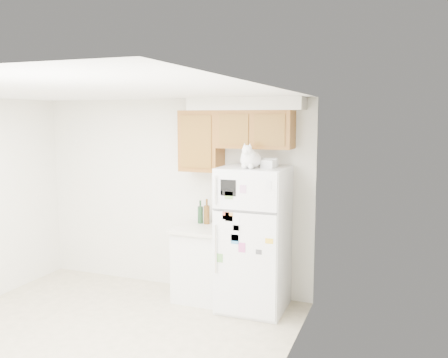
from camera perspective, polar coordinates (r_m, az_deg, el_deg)
The scene contains 9 objects.
ground_plane at distance 5.11m, azimuth -16.75°, elevation -19.30°, with size 3.80×4.00×0.01m, color beige.
room_shell at distance 4.74m, azimuth -14.55°, elevation -0.03°, with size 3.84×4.04×2.52m.
refrigerator at distance 5.62m, azimuth 3.57°, elevation -7.19°, with size 0.76×0.78×1.70m.
base_counter at distance 6.02m, azimuth -2.64°, elevation -10.01°, with size 0.64×0.64×0.92m.
cat at distance 5.32m, azimuth 3.17°, elevation 2.48°, with size 0.28×0.41×0.29m.
storage_box_back at distance 5.49m, azimuth 5.52°, elevation 2.00°, with size 0.18×0.13×0.10m, color white.
storage_box_front at distance 5.37m, azimuth 5.35°, elevation 1.82°, with size 0.15×0.11×0.09m, color white.
bottle_green at distance 6.07m, azimuth -2.86°, elevation -3.96°, with size 0.07×0.07×0.30m, color #19381E, non-canonical shape.
bottle_amber at distance 6.03m, azimuth -2.09°, elevation -3.92°, with size 0.07×0.07×0.32m, color #593814, non-canonical shape.
Camera 1 is at (2.84, -3.59, 2.28)m, focal length 38.00 mm.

